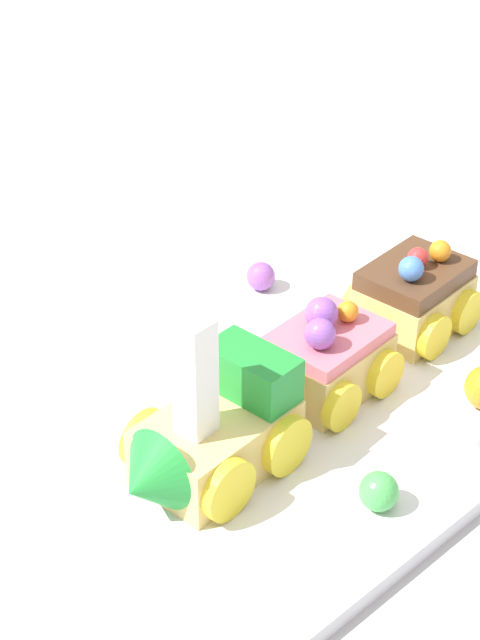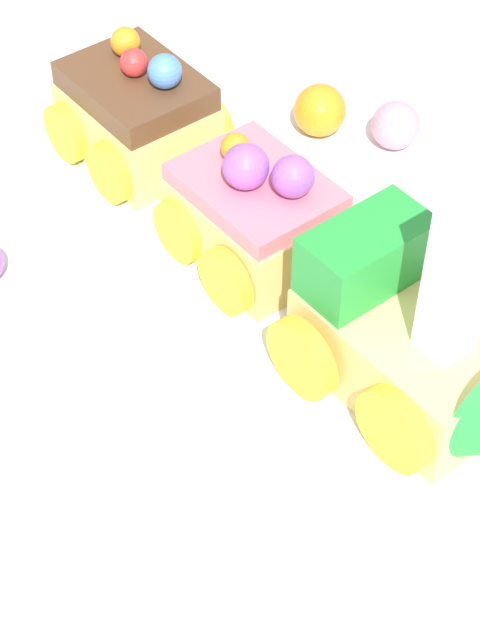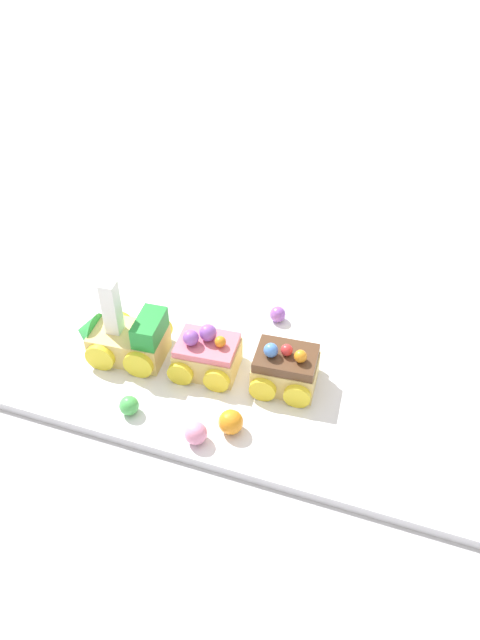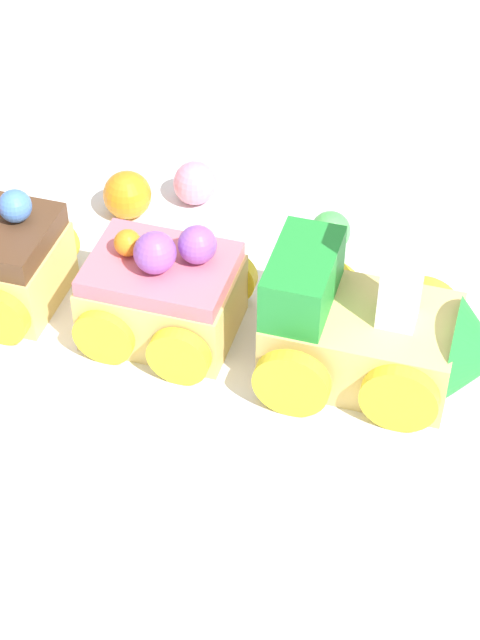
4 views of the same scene
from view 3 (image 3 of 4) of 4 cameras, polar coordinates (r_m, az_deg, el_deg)
ground_plane at (r=0.83m, az=-3.58°, el=-3.18°), size 10.00×10.00×0.00m
display_board at (r=0.83m, az=-3.60°, el=-2.88°), size 0.75×0.34×0.01m
cake_train_locomotive at (r=0.81m, az=-10.67°, el=-1.55°), size 0.12×0.08×0.11m
cake_car_strawberry at (r=0.78m, az=-3.02°, el=-3.19°), size 0.08×0.08×0.07m
cake_car_chocolate at (r=0.76m, az=4.17°, el=-4.48°), size 0.08×0.08×0.07m
gumball_pink at (r=0.71m, az=-4.07°, el=-10.28°), size 0.03×0.03×0.03m
gumball_green at (r=0.75m, az=-10.11°, el=-7.71°), size 0.02×0.02×0.02m
gumball_purple at (r=0.86m, az=3.46°, el=0.54°), size 0.02×0.02×0.02m
gumball_orange at (r=0.72m, az=-0.85°, el=-9.31°), size 0.03×0.03×0.03m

